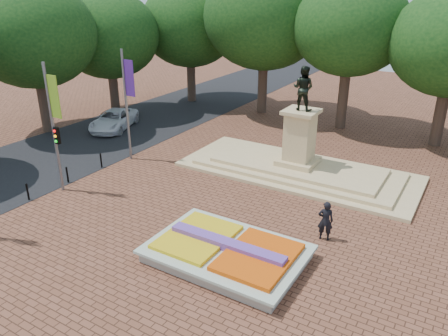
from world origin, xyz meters
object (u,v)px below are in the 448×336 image
at_px(monument, 298,159).
at_px(van, 114,120).
at_px(flower_bed, 227,252).
at_px(pedestrian, 325,221).

distance_m(monument, van, 15.70).
relative_size(flower_bed, monument, 0.45).
bearing_deg(pedestrian, monument, -76.44).
bearing_deg(flower_bed, monument, 95.87).
relative_size(monument, van, 2.67).
relative_size(flower_bed, pedestrian, 3.38).
height_order(flower_bed, pedestrian, pedestrian).
distance_m(flower_bed, monument, 10.07).
bearing_deg(monument, van, 177.67).
xyz_separation_m(monument, pedestrian, (3.90, -6.37, 0.05)).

